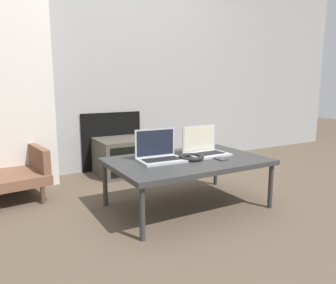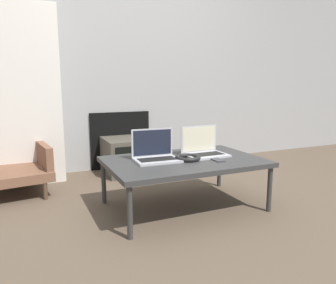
# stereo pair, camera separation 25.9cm
# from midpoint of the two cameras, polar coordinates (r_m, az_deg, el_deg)

# --- Properties ---
(ground_plane) EXTENTS (14.00, 14.00, 0.00)m
(ground_plane) POSITION_cam_midpoint_polar(r_m,az_deg,el_deg) (2.43, 3.60, -13.10)
(ground_plane) COLOR brown
(wall_back) EXTENTS (7.00, 0.08, 2.60)m
(wall_back) POSITION_cam_midpoint_polar(r_m,az_deg,el_deg) (3.78, -10.99, 15.01)
(wall_back) COLOR #999999
(wall_back) RESTS_ON ground_plane
(table) EXTENTS (1.18, 0.76, 0.38)m
(table) POSITION_cam_midpoint_polar(r_m,az_deg,el_deg) (2.52, 0.44, -3.64)
(table) COLOR #333333
(table) RESTS_ON ground_plane
(laptop_left) EXTENTS (0.34, 0.25, 0.23)m
(laptop_left) POSITION_cam_midpoint_polar(r_m,az_deg,el_deg) (2.47, -4.57, -2.08)
(laptop_left) COLOR #B2B2B7
(laptop_left) RESTS_ON table
(laptop_right) EXTENTS (0.34, 0.24, 0.23)m
(laptop_right) POSITION_cam_midpoint_polar(r_m,az_deg,el_deg) (2.67, 3.58, -1.14)
(laptop_right) COLOR #B2B2B7
(laptop_right) RESTS_ON table
(headphones) EXTENTS (0.20, 0.20, 0.03)m
(headphones) POSITION_cam_midpoint_polar(r_m,az_deg,el_deg) (2.50, 1.11, -2.70)
(headphones) COLOR black
(headphones) RESTS_ON table
(phone) EXTENTS (0.07, 0.13, 0.01)m
(phone) POSITION_cam_midpoint_polar(r_m,az_deg,el_deg) (2.52, 6.14, -2.93)
(phone) COLOR #333338
(phone) RESTS_ON table
(tv) EXTENTS (0.49, 0.50, 0.38)m
(tv) POSITION_cam_midpoint_polar(r_m,az_deg,el_deg) (3.54, -10.34, -2.53)
(tv) COLOR #4C473D
(tv) RESTS_ON ground_plane
(armchair) EXTENTS (0.67, 0.73, 0.65)m
(armchair) POSITION_cam_midpoint_polar(r_m,az_deg,el_deg) (3.19, -29.15, -3.02)
(armchair) COLOR brown
(armchair) RESTS_ON ground_plane
(bookshelf) EXTENTS (0.84, 0.32, 1.68)m
(bookshelf) POSITION_cam_midpoint_polar(r_m,az_deg,el_deg) (3.36, -28.92, 6.95)
(bookshelf) COLOR silver
(bookshelf) RESTS_ON ground_plane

